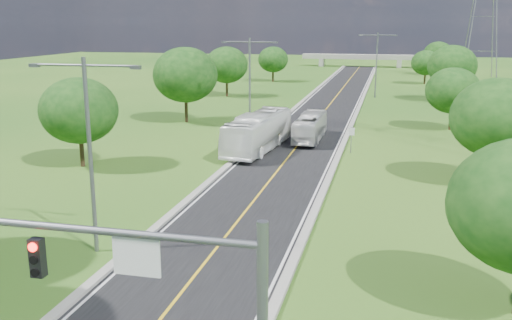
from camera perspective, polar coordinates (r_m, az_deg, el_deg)
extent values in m
plane|color=#205116|center=(74.49, 6.69, 4.62)|extent=(260.00, 260.00, 0.00)
cube|color=black|center=(80.38, 7.21, 5.29)|extent=(8.00, 150.00, 0.06)
cube|color=gray|center=(80.93, 4.21, 5.47)|extent=(0.50, 150.00, 0.22)
cube|color=gray|center=(80.03, 10.25, 5.20)|extent=(0.50, 150.00, 0.22)
cylinder|color=slate|center=(14.82, -15.50, -6.83)|extent=(8.40, 0.20, 0.20)
cube|color=black|center=(16.05, -21.01, -9.10)|extent=(0.35, 0.28, 1.05)
cylinder|color=#FF140C|center=(15.80, -21.45, -8.13)|extent=(0.24, 0.06, 0.24)
cube|color=white|center=(14.60, -11.86, -9.46)|extent=(1.25, 0.06, 1.00)
cylinder|color=slate|center=(52.25, 9.49, 1.97)|extent=(0.08, 0.08, 2.40)
cube|color=white|center=(52.06, 9.53, 2.83)|extent=(0.55, 0.04, 0.70)
cube|color=gray|center=(154.56, 6.59, 9.68)|extent=(1.20, 3.00, 2.00)
cube|color=gray|center=(153.46, 14.12, 9.33)|extent=(1.20, 3.00, 2.00)
cube|color=gray|center=(153.58, 10.37, 10.12)|extent=(30.00, 3.00, 1.20)
cylinder|color=slate|center=(29.74, -16.23, 0.20)|extent=(0.22, 0.22, 10.00)
cylinder|color=slate|center=(29.78, -19.20, 8.98)|extent=(2.80, 0.12, 0.12)
cylinder|color=slate|center=(28.38, -14.36, 9.11)|extent=(2.80, 0.12, 0.12)
cube|color=slate|center=(30.50, -21.28, 8.81)|extent=(0.50, 0.25, 0.18)
cube|color=slate|center=(27.81, -11.95, 9.05)|extent=(0.50, 0.25, 0.18)
cylinder|color=slate|center=(60.24, -0.63, 7.36)|extent=(0.22, 0.22, 10.00)
cylinder|color=slate|center=(60.26, -1.96, 11.74)|extent=(2.80, 0.12, 0.12)
cylinder|color=slate|center=(59.58, 0.69, 11.73)|extent=(2.80, 0.12, 0.12)
cube|color=slate|center=(60.61, -3.17, 11.70)|extent=(0.50, 0.25, 0.18)
cube|color=slate|center=(59.31, 1.94, 11.66)|extent=(0.50, 0.25, 0.18)
cylinder|color=slate|center=(91.36, 11.95, 9.24)|extent=(0.22, 0.22, 10.00)
cylinder|color=slate|center=(91.19, 11.19, 12.17)|extent=(2.80, 0.12, 0.12)
cylinder|color=slate|center=(91.11, 12.99, 12.08)|extent=(2.80, 0.12, 0.12)
cube|color=slate|center=(91.25, 10.36, 12.17)|extent=(0.50, 0.25, 0.18)
cube|color=slate|center=(91.10, 13.82, 12.00)|extent=(0.50, 0.25, 0.18)
cylinder|color=black|center=(48.94, -17.03, 0.94)|extent=(0.36, 0.36, 2.70)
ellipsoid|color=#113C10|center=(48.35, -17.30, 4.75)|extent=(6.30, 6.30, 5.36)
cylinder|color=black|center=(68.07, -6.99, 5.13)|extent=(0.36, 0.36, 3.24)
ellipsoid|color=#113C10|center=(67.60, -7.09, 8.45)|extent=(7.56, 7.56, 6.43)
cylinder|color=black|center=(91.32, -2.93, 7.27)|extent=(0.36, 0.36, 2.88)
ellipsoid|color=#113C10|center=(90.99, -2.96, 9.48)|extent=(6.72, 6.72, 5.71)
cylinder|color=black|center=(113.92, 1.71, 8.47)|extent=(0.36, 0.36, 2.52)
ellipsoid|color=#113C10|center=(113.68, 1.72, 10.02)|extent=(5.88, 5.88, 5.00)
cylinder|color=black|center=(44.90, 22.61, -0.53)|extent=(0.36, 0.36, 2.88)
ellipsoid|color=#113C10|center=(44.23, 23.03, 3.90)|extent=(6.72, 6.72, 5.71)
cylinder|color=black|center=(66.22, 18.89, 3.94)|extent=(0.36, 0.36, 2.52)
ellipsoid|color=#113C10|center=(65.81, 19.10, 6.58)|extent=(5.88, 5.88, 5.00)
cylinder|color=black|center=(90.05, 18.85, 6.53)|extent=(0.36, 0.36, 3.06)
ellipsoid|color=#113C10|center=(89.71, 19.03, 8.90)|extent=(7.14, 7.14, 6.07)
cylinder|color=black|center=(113.72, 16.52, 7.87)|extent=(0.36, 0.36, 2.34)
ellipsoid|color=#113C10|center=(113.49, 16.62, 9.30)|extent=(5.46, 5.46, 4.64)
cylinder|color=black|center=(133.81, 17.64, 8.67)|extent=(0.36, 0.36, 2.70)
ellipsoid|color=#113C10|center=(133.60, 17.74, 10.07)|extent=(6.30, 6.30, 5.36)
imported|color=silver|center=(57.25, 5.45, 3.30)|extent=(2.30, 9.48, 2.64)
imported|color=white|center=(52.36, 0.23, 2.84)|extent=(4.03, 12.59, 3.45)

